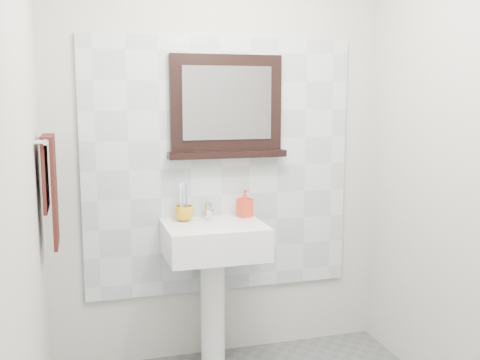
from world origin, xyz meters
name	(u,v)px	position (x,y,z in m)	size (l,w,h in m)	color
back_wall	(220,150)	(0.00, 1.10, 1.25)	(2.00, 0.01, 2.50)	beige
front_wall	(466,241)	(0.00, -1.10, 1.25)	(2.00, 0.01, 2.50)	beige
left_wall	(22,185)	(-1.00, 0.00, 1.25)	(0.01, 2.20, 2.50)	beige
splashback	(220,167)	(0.00, 1.09, 1.15)	(1.60, 0.02, 1.50)	silver
pedestal_sink	(214,256)	(-0.09, 0.87, 0.68)	(0.55, 0.44, 0.96)	white
toothbrush_cup	(184,213)	(-0.24, 0.99, 0.90)	(0.11, 0.11, 0.09)	#C78F17
toothbrushes	(184,200)	(-0.24, 0.99, 0.98)	(0.05, 0.04, 0.21)	white
soap_dispenser	(245,203)	(0.12, 1.00, 0.94)	(0.07, 0.08, 0.16)	red
framed_mirror	(226,109)	(0.03, 1.06, 1.49)	(0.70, 0.11, 0.59)	black
towel_bar	(47,139)	(-0.95, 0.78, 1.36)	(0.07, 0.40, 0.03)	silver
hand_towel	(50,182)	(-0.94, 0.78, 1.15)	(0.06, 0.30, 0.55)	black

